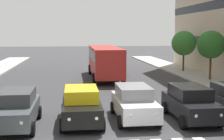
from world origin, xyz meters
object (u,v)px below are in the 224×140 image
Objects in this scene: car_3 at (81,105)px; bus_behind_traffic at (105,59)px; car_1 at (190,103)px; street_tree_3 at (184,43)px; car_4 at (16,108)px; street_tree_2 at (211,45)px; car_2 at (134,102)px.

bus_behind_traffic is (-2.66, -15.23, 0.97)m from car_3.
street_tree_3 reaches higher than car_1.
bus_behind_traffic is (-5.72, -15.53, 0.97)m from car_4.
bus_behind_traffic is at bearing -17.94° from street_tree_2.
street_tree_2 is (-11.99, -12.21, 2.42)m from car_3.
street_tree_2 is (-15.05, -12.50, 2.42)m from car_4.
car_4 is 24.12m from street_tree_3.
bus_behind_traffic is at bearing 20.45° from street_tree_3.
car_2 is 14.99m from bus_behind_traffic.
car_3 is 1.00× the size of street_tree_2.
car_2 is 1.00× the size of car_3.
street_tree_3 is at bearing -128.03° from car_4.
car_1 is 5.49m from car_3.
car_2 is at bearing -174.34° from car_4.
street_tree_2 is 1.00× the size of street_tree_3.
street_tree_2 is at bearing -117.79° from car_1.
car_4 is at bearing 39.72° from street_tree_2.
car_3 is at bearing 45.50° from street_tree_2.
car_4 is at bearing 69.78° from bus_behind_traffic.
car_4 is at bearing 5.56° from car_3.
car_2 is at bearing -174.22° from car_3.
street_tree_2 reaches higher than car_3.
bus_behind_traffic is (2.83, -15.36, 0.97)m from car_1.
car_1 is at bearing 171.99° from car_2.
car_2 is 15.34m from street_tree_2.
car_1 is at bearing 71.59° from street_tree_3.
bus_behind_traffic is at bearing -99.91° from car_3.
bus_behind_traffic is 9.92m from street_tree_2.
street_tree_2 is at bearing -128.02° from car_2.
bus_behind_traffic is 2.37× the size of street_tree_2.
bus_behind_traffic reaches higher than car_1.
car_2 is 5.75m from car_4.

